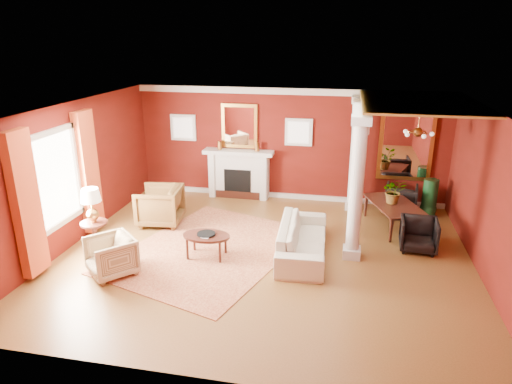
% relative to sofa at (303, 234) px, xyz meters
% --- Properties ---
extents(ground, '(8.00, 8.00, 0.00)m').
position_rel_sofa_xyz_m(ground, '(-0.73, -0.24, -0.45)').
color(ground, brown).
rests_on(ground, ground).
extents(room_shell, '(8.04, 7.04, 2.92)m').
position_rel_sofa_xyz_m(room_shell, '(-0.73, -0.24, 1.57)').
color(room_shell, '#5F120D').
rests_on(room_shell, ground).
extents(fireplace, '(1.85, 0.42, 1.29)m').
position_rel_sofa_xyz_m(fireplace, '(-2.03, 3.08, 0.20)').
color(fireplace, silver).
rests_on(fireplace, ground).
extents(overmantel_mirror, '(0.95, 0.07, 1.15)m').
position_rel_sofa_xyz_m(overmantel_mirror, '(-2.03, 3.22, 1.45)').
color(overmantel_mirror, gold).
rests_on(overmantel_mirror, fireplace).
extents(flank_window_left, '(0.70, 0.07, 0.70)m').
position_rel_sofa_xyz_m(flank_window_left, '(-3.58, 3.23, 1.35)').
color(flank_window_left, silver).
rests_on(flank_window_left, room_shell).
extents(flank_window_right, '(0.70, 0.07, 0.70)m').
position_rel_sofa_xyz_m(flank_window_right, '(-0.48, 3.23, 1.35)').
color(flank_window_right, silver).
rests_on(flank_window_right, room_shell).
extents(left_window, '(0.21, 2.55, 2.60)m').
position_rel_sofa_xyz_m(left_window, '(-4.63, -0.84, 0.98)').
color(left_window, white).
rests_on(left_window, room_shell).
extents(column_front, '(0.36, 0.36, 2.80)m').
position_rel_sofa_xyz_m(column_front, '(0.97, 0.06, 0.98)').
color(column_front, silver).
rests_on(column_front, ground).
extents(column_back, '(0.36, 0.36, 2.80)m').
position_rel_sofa_xyz_m(column_back, '(0.97, 2.76, 0.98)').
color(column_back, silver).
rests_on(column_back, ground).
extents(header_beam, '(0.30, 3.20, 0.32)m').
position_rel_sofa_xyz_m(header_beam, '(0.97, 1.66, 2.17)').
color(header_beam, silver).
rests_on(header_beam, column_front).
extents(amber_ceiling, '(2.30, 3.40, 0.04)m').
position_rel_sofa_xyz_m(amber_ceiling, '(2.12, 1.51, 2.42)').
color(amber_ceiling, gold).
rests_on(amber_ceiling, room_shell).
extents(dining_mirror, '(1.30, 0.07, 1.70)m').
position_rel_sofa_xyz_m(dining_mirror, '(2.17, 3.22, 1.10)').
color(dining_mirror, gold).
rests_on(dining_mirror, room_shell).
extents(chandelier, '(0.60, 0.62, 0.75)m').
position_rel_sofa_xyz_m(chandelier, '(2.17, 1.56, 1.80)').
color(chandelier, '#A37233').
rests_on(chandelier, room_shell).
extents(crown_trim, '(8.00, 0.08, 0.16)m').
position_rel_sofa_xyz_m(crown_trim, '(-0.73, 3.22, 2.37)').
color(crown_trim, silver).
rests_on(crown_trim, room_shell).
extents(base_trim, '(8.00, 0.08, 0.12)m').
position_rel_sofa_xyz_m(base_trim, '(-0.73, 3.22, -0.39)').
color(base_trim, silver).
rests_on(base_trim, ground).
extents(rug, '(4.04, 4.68, 0.02)m').
position_rel_sofa_xyz_m(rug, '(-1.87, -0.18, -0.44)').
color(rug, maroon).
rests_on(rug, ground).
extents(sofa, '(0.76, 2.31, 0.89)m').
position_rel_sofa_xyz_m(sofa, '(0.00, 0.00, 0.00)').
color(sofa, beige).
rests_on(sofa, ground).
extents(armchair_leopard, '(0.99, 1.05, 0.98)m').
position_rel_sofa_xyz_m(armchair_leopard, '(-3.38, 0.91, 0.04)').
color(armchair_leopard, black).
rests_on(armchair_leopard, ground).
extents(armchair_stripe, '(1.06, 1.06, 0.80)m').
position_rel_sofa_xyz_m(armchair_stripe, '(-3.33, -1.48, -0.05)').
color(armchair_stripe, '#C7B085').
rests_on(armchair_stripe, ground).
extents(coffee_table, '(0.94, 0.94, 0.47)m').
position_rel_sofa_xyz_m(coffee_table, '(-1.84, -0.48, -0.02)').
color(coffee_table, black).
rests_on(coffee_table, ground).
extents(coffee_book, '(0.16, 0.04, 0.22)m').
position_rel_sofa_xyz_m(coffee_book, '(-1.88, -0.55, 0.14)').
color(coffee_book, black).
rests_on(coffee_book, coffee_table).
extents(side_table, '(0.53, 0.53, 1.33)m').
position_rel_sofa_xyz_m(side_table, '(-4.12, -0.66, 0.43)').
color(side_table, black).
rests_on(side_table, ground).
extents(dining_table, '(1.07, 1.72, 0.90)m').
position_rel_sofa_xyz_m(dining_table, '(1.91, 1.75, 0.01)').
color(dining_table, black).
rests_on(dining_table, ground).
extents(dining_chair_near, '(0.75, 0.70, 0.73)m').
position_rel_sofa_xyz_m(dining_chair_near, '(2.28, 0.66, -0.08)').
color(dining_chair_near, black).
rests_on(dining_chair_near, ground).
extents(dining_chair_far, '(0.83, 0.79, 0.76)m').
position_rel_sofa_xyz_m(dining_chair_far, '(2.13, 2.76, -0.07)').
color(dining_chair_far, black).
rests_on(dining_chair_far, ground).
extents(green_urn, '(0.39, 0.39, 0.93)m').
position_rel_sofa_xyz_m(green_urn, '(2.77, 2.63, -0.08)').
color(green_urn, '#123A1A').
rests_on(green_urn, ground).
extents(potted_plant, '(0.59, 0.64, 0.44)m').
position_rel_sofa_xyz_m(potted_plant, '(1.84, 1.80, 0.68)').
color(potted_plant, '#26591E').
rests_on(potted_plant, dining_table).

